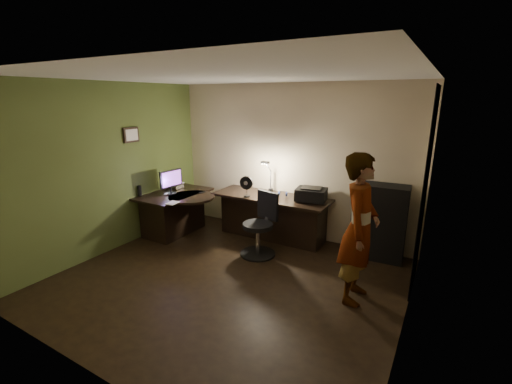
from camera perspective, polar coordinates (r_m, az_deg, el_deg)
The scene contains 27 objects.
floor at distance 4.93m, azimuth -4.75°, elevation -14.45°, with size 4.50×4.00×0.01m, color black.
ceiling at distance 4.29m, azimuth -5.59°, elevation 18.79°, with size 4.50×4.00×0.01m, color silver.
wall_back at distance 6.13m, azimuth 5.71°, elevation 5.04°, with size 4.50×0.01×2.70m, color #C2B08D.
wall_front at distance 3.09m, azimuth -27.15°, elevation -7.24°, with size 4.50×0.01×2.70m, color #C2B08D.
wall_left at distance 5.98m, azimuth -23.17°, elevation 3.60°, with size 0.01×4.00×2.70m, color #C2B08D.
wall_right at distance 3.67m, azimuth 25.17°, elevation -3.55°, with size 0.01×4.00×2.70m, color #C2B08D.
green_wall_overlay at distance 5.97m, azimuth -23.08°, elevation 3.59°, with size 0.00×4.00×2.70m, color #4B5C29.
arched_doorway at distance 4.79m, azimuth 26.28°, elevation -0.08°, with size 0.01×0.90×2.60m, color black.
french_door at distance 3.27m, azimuth 23.27°, elevation -11.31°, with size 0.02×0.92×2.10m, color white.
framed_picture at distance 6.16m, azimuth -20.12°, elevation 8.94°, with size 0.04×0.30×0.25m, color black.
desk_left at distance 6.53m, azimuth -13.29°, elevation -3.42°, with size 0.82×1.33×0.77m, color black.
desk_right at distance 6.13m, azimuth 2.48°, elevation -4.20°, with size 2.08×0.73×0.78m, color black.
cabinet at distance 5.65m, azimuth 19.82°, elevation -4.70°, with size 0.79×0.39×1.18m, color black.
laptop_stand at distance 6.74m, azimuth -13.21°, elevation 1.10°, with size 0.24×0.20×0.10m, color silver.
laptop at distance 6.70m, azimuth -13.29°, elevation 2.37°, with size 0.31×0.29×0.21m, color silver.
monitor at distance 6.32m, azimuth -14.05°, elevation 1.13°, with size 0.10×0.48×0.32m, color black.
mouse at distance 6.31m, azimuth -14.79°, elevation -0.29°, with size 0.06×0.09×0.03m, color silver.
phone at distance 6.32m, azimuth -8.94°, elevation -0.04°, with size 0.06×0.12×0.01m, color black.
pen at distance 5.89m, azimuth -11.44°, elevation -1.32°, with size 0.01×0.14×0.01m, color black.
speaker at distance 6.34m, azimuth -18.84°, elevation 0.17°, with size 0.07×0.07×0.18m, color black.
notepad at distance 5.78m, azimuth -13.75°, elevation -1.78°, with size 0.15×0.21×0.01m, color silver.
desk_fan at distance 5.89m, azimuth -1.53°, elevation 0.98°, with size 0.23×0.13×0.36m, color black.
headphones at distance 5.99m, azimuth 4.52°, elevation -0.18°, with size 0.18×0.08×0.08m, color navy.
printer at distance 5.76m, azimuth 9.18°, elevation -0.28°, with size 0.49×0.38×0.22m, color black.
desk_lamp at distance 6.15m, azimuth 2.48°, elevation 2.85°, with size 0.15×0.28×0.62m, color black.
office_chair at distance 5.42m, azimuth 0.31°, elevation -5.55°, with size 0.57×0.57×1.01m, color black.
person at distance 4.31m, azimuth 16.83°, elevation -5.95°, with size 0.66×0.44×1.85m, color #D8A88C.
Camera 1 is at (2.47, -3.49, 2.45)m, focal length 24.00 mm.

